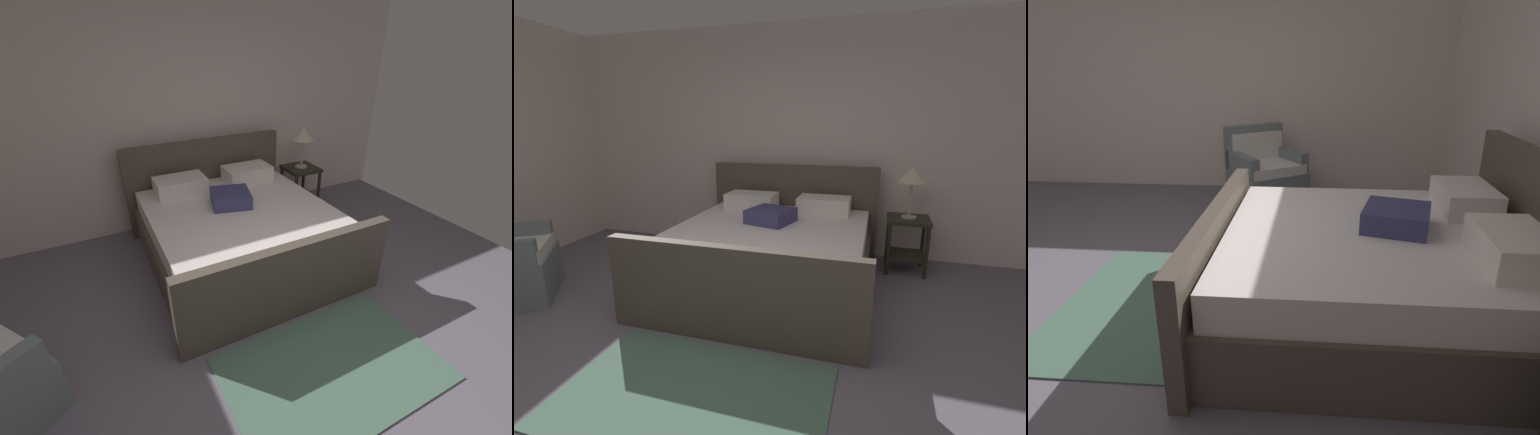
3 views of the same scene
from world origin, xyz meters
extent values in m
cube|color=slate|center=(0.00, 0.00, -0.01)|extent=(5.84, 5.92, 0.02)
cube|color=silver|center=(-2.98, 0.00, 1.36)|extent=(0.12, 6.04, 2.73)
cube|color=brown|center=(0.06, 1.75, 0.20)|extent=(1.88, 1.92, 0.40)
cube|color=brown|center=(0.06, 2.76, 0.55)|extent=(1.99, 0.11, 1.10)
cube|color=brown|center=(0.07, 0.74, 0.37)|extent=(1.99, 0.11, 0.75)
cube|color=white|center=(0.06, 1.75, 0.51)|extent=(1.80, 1.86, 0.22)
cube|color=white|center=(-0.36, 2.43, 0.71)|extent=(0.56, 0.36, 0.18)
cube|color=white|center=(0.48, 2.43, 0.71)|extent=(0.56, 0.36, 0.18)
cube|color=#3C3A6A|center=(0.03, 1.90, 0.69)|extent=(0.49, 0.49, 0.14)
cube|color=slate|center=(-2.16, 0.80, 0.21)|extent=(1.00, 1.00, 0.42)
cube|color=silver|center=(-2.16, 0.80, 0.47)|extent=(0.92, 0.92, 0.10)
cube|color=slate|center=(-2.41, 0.62, 0.66)|extent=(0.52, 0.65, 0.48)
cube|color=silver|center=(-2.33, 0.67, 0.64)|extent=(0.44, 0.56, 0.36)
cube|color=slate|center=(-1.97, 0.55, 0.53)|extent=(0.58, 0.46, 0.22)
cube|color=slate|center=(-2.34, 1.05, 0.53)|extent=(0.58, 0.46, 0.22)
cube|color=#507360|center=(0.06, 0.13, 0.01)|extent=(1.62, 1.02, 0.01)
camera|label=1|loc=(-1.21, -1.10, 2.18)|focal=23.59mm
camera|label=2|loc=(1.04, -1.52, 1.60)|focal=25.78mm
camera|label=3|loc=(2.67, 1.40, 1.66)|focal=30.59mm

